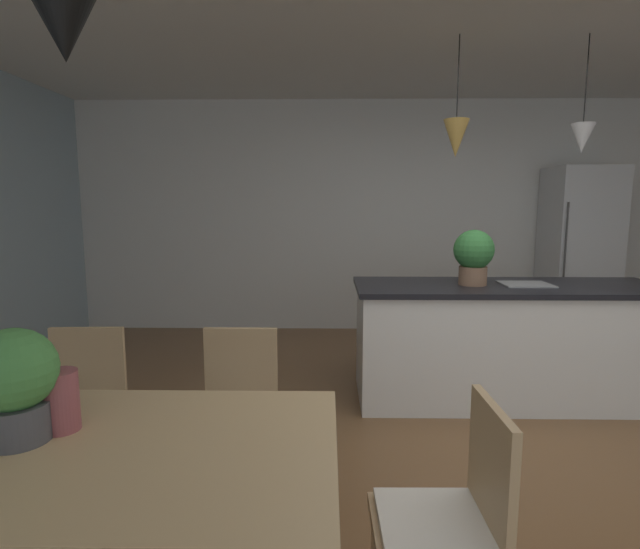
% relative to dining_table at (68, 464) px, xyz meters
% --- Properties ---
extents(ground_plane, '(10.00, 8.40, 0.04)m').
position_rel_dining_table_xyz_m(ground_plane, '(1.94, 1.19, -0.68)').
color(ground_plane, brown).
extents(wall_back_kitchen, '(10.00, 0.12, 2.70)m').
position_rel_dining_table_xyz_m(wall_back_kitchen, '(1.94, 4.45, 0.69)').
color(wall_back_kitchen, silver).
rests_on(wall_back_kitchen, ground_plane).
extents(dining_table, '(1.77, 0.96, 0.73)m').
position_rel_dining_table_xyz_m(dining_table, '(0.00, 0.00, 0.00)').
color(dining_table, tan).
rests_on(dining_table, ground_plane).
extents(chair_far_right, '(0.40, 0.40, 0.87)m').
position_rel_dining_table_xyz_m(chair_far_right, '(0.40, 0.85, -0.19)').
color(chair_far_right, tan).
rests_on(chair_far_right, ground_plane).
extents(chair_kitchen_end, '(0.41, 0.41, 0.87)m').
position_rel_dining_table_xyz_m(chair_kitchen_end, '(1.25, 0.00, -0.19)').
color(chair_kitchen_end, tan).
rests_on(chair_kitchen_end, ground_plane).
extents(chair_far_left, '(0.42, 0.42, 0.87)m').
position_rel_dining_table_xyz_m(chair_far_left, '(-0.40, 0.85, -0.19)').
color(chair_far_left, tan).
rests_on(chair_far_left, ground_plane).
extents(kitchen_island, '(2.35, 0.82, 0.91)m').
position_rel_dining_table_xyz_m(kitchen_island, '(2.24, 2.22, -0.20)').
color(kitchen_island, white).
rests_on(kitchen_island, ground_plane).
extents(refrigerator, '(0.69, 0.67, 1.91)m').
position_rel_dining_table_xyz_m(refrigerator, '(3.65, 4.05, 0.29)').
color(refrigerator, silver).
rests_on(refrigerator, ground_plane).
extents(pendant_over_table, '(0.23, 0.23, 0.80)m').
position_rel_dining_table_xyz_m(pendant_over_table, '(0.12, -0.07, 1.35)').
color(pendant_over_table, black).
extents(pendant_over_island_main, '(0.19, 0.19, 0.85)m').
position_rel_dining_table_xyz_m(pendant_over_island_main, '(1.78, 2.22, 1.32)').
color(pendant_over_island_main, black).
extents(pendant_over_island_aux, '(0.17, 0.17, 0.83)m').
position_rel_dining_table_xyz_m(pendant_over_island_aux, '(2.70, 2.22, 1.32)').
color(pendant_over_island_aux, black).
extents(potted_plant_on_island, '(0.30, 0.30, 0.42)m').
position_rel_dining_table_xyz_m(potted_plant_on_island, '(1.95, 2.22, 0.47)').
color(potted_plant_on_island, '#8C664C').
rests_on(potted_plant_on_island, kitchen_island).
extents(potted_plant_on_table, '(0.27, 0.27, 0.38)m').
position_rel_dining_table_xyz_m(potted_plant_on_table, '(-0.17, 0.03, 0.27)').
color(potted_plant_on_table, '#4C4C51').
rests_on(potted_plant_on_table, dining_table).
extents(vase_on_dining_table, '(0.12, 0.12, 0.21)m').
position_rel_dining_table_xyz_m(vase_on_dining_table, '(-0.07, 0.11, 0.17)').
color(vase_on_dining_table, '#994C51').
rests_on(vase_on_dining_table, dining_table).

